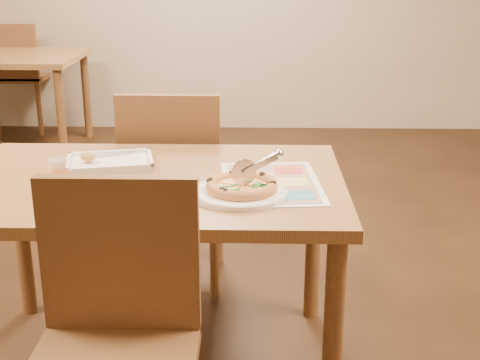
{
  "coord_description": "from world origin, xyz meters",
  "views": [
    {
      "loc": [
        0.36,
        -2.1,
        1.44
      ],
      "look_at": [
        0.31,
        -0.15,
        0.77
      ],
      "focal_mm": 50.0,
      "sensor_mm": 36.0,
      "label": 1
    }
  ],
  "objects_px": {
    "pizza": "(242,186)",
    "appetizer_tray": "(108,163)",
    "pizza_cutter": "(256,166)",
    "chair_near": "(116,311)",
    "chair_far": "(172,168)",
    "glass_tumbler": "(61,174)",
    "dining_table": "(150,203)",
    "menu": "(271,183)",
    "plate": "(240,193)",
    "bg_chair_far": "(16,65)"
  },
  "relations": [
    {
      "from": "chair_near",
      "to": "menu",
      "type": "xyz_separation_m",
      "value": [
        0.41,
        0.56,
        0.16
      ]
    },
    {
      "from": "chair_near",
      "to": "pizza",
      "type": "height_order",
      "value": "chair_near"
    },
    {
      "from": "pizza_cutter",
      "to": "glass_tumbler",
      "type": "distance_m",
      "value": 0.63
    },
    {
      "from": "plate",
      "to": "pizza_cutter",
      "type": "bearing_deg",
      "value": 23.23
    },
    {
      "from": "dining_table",
      "to": "pizza",
      "type": "relative_size",
      "value": 5.76
    },
    {
      "from": "pizza_cutter",
      "to": "menu",
      "type": "xyz_separation_m",
      "value": [
        0.05,
        0.09,
        -0.09
      ]
    },
    {
      "from": "chair_far",
      "to": "glass_tumbler",
      "type": "distance_m",
      "value": 0.76
    },
    {
      "from": "plate",
      "to": "glass_tumbler",
      "type": "distance_m",
      "value": 0.58
    },
    {
      "from": "appetizer_tray",
      "to": "menu",
      "type": "relative_size",
      "value": 0.76
    },
    {
      "from": "pizza_cutter",
      "to": "glass_tumbler",
      "type": "bearing_deg",
      "value": 151.11
    },
    {
      "from": "glass_tumbler",
      "to": "appetizer_tray",
      "type": "bearing_deg",
      "value": 63.77
    },
    {
      "from": "dining_table",
      "to": "pizza_cutter",
      "type": "distance_m",
      "value": 0.42
    },
    {
      "from": "chair_near",
      "to": "menu",
      "type": "height_order",
      "value": "chair_near"
    },
    {
      "from": "chair_near",
      "to": "appetizer_tray",
      "type": "xyz_separation_m",
      "value": [
        -0.16,
        0.74,
        0.16
      ]
    },
    {
      "from": "plate",
      "to": "menu",
      "type": "bearing_deg",
      "value": 48.52
    },
    {
      "from": "pizza_cutter",
      "to": "appetizer_tray",
      "type": "relative_size",
      "value": 0.47
    },
    {
      "from": "dining_table",
      "to": "menu",
      "type": "height_order",
      "value": "menu"
    },
    {
      "from": "chair_near",
      "to": "plate",
      "type": "xyz_separation_m",
      "value": [
        0.31,
        0.45,
        0.16
      ]
    },
    {
      "from": "dining_table",
      "to": "pizza_cutter",
      "type": "bearing_deg",
      "value": -20.01
    },
    {
      "from": "dining_table",
      "to": "glass_tumbler",
      "type": "height_order",
      "value": "glass_tumbler"
    },
    {
      "from": "glass_tumbler",
      "to": "chair_far",
      "type": "bearing_deg",
      "value": 68.26
    },
    {
      "from": "plate",
      "to": "pizza_cutter",
      "type": "distance_m",
      "value": 0.1
    },
    {
      "from": "dining_table",
      "to": "pizza_cutter",
      "type": "height_order",
      "value": "pizza_cutter"
    },
    {
      "from": "pizza",
      "to": "pizza_cutter",
      "type": "height_order",
      "value": "pizza_cutter"
    },
    {
      "from": "chair_near",
      "to": "glass_tumbler",
      "type": "distance_m",
      "value": 0.62
    },
    {
      "from": "pizza",
      "to": "glass_tumbler",
      "type": "height_order",
      "value": "glass_tumbler"
    },
    {
      "from": "chair_near",
      "to": "dining_table",
      "type": "bearing_deg",
      "value": 90.0
    },
    {
      "from": "pizza_cutter",
      "to": "appetizer_tray",
      "type": "distance_m",
      "value": 0.59
    },
    {
      "from": "glass_tumbler",
      "to": "menu",
      "type": "xyz_separation_m",
      "value": [
        0.68,
        0.04,
        -0.04
      ]
    },
    {
      "from": "appetizer_tray",
      "to": "chair_far",
      "type": "bearing_deg",
      "value": 70.46
    },
    {
      "from": "menu",
      "to": "appetizer_tray",
      "type": "bearing_deg",
      "value": 162.94
    },
    {
      "from": "glass_tumbler",
      "to": "menu",
      "type": "height_order",
      "value": "glass_tumbler"
    },
    {
      "from": "plate",
      "to": "chair_far",
      "type": "bearing_deg",
      "value": 112.26
    },
    {
      "from": "pizza",
      "to": "chair_near",
      "type": "bearing_deg",
      "value": -124.33
    },
    {
      "from": "pizza",
      "to": "pizza_cutter",
      "type": "distance_m",
      "value": 0.08
    },
    {
      "from": "chair_far",
      "to": "glass_tumbler",
      "type": "height_order",
      "value": "chair_far"
    },
    {
      "from": "bg_chair_far",
      "to": "plate",
      "type": "height_order",
      "value": "bg_chair_far"
    },
    {
      "from": "chair_far",
      "to": "bg_chair_far",
      "type": "height_order",
      "value": "same"
    },
    {
      "from": "chair_far",
      "to": "bg_chair_far",
      "type": "relative_size",
      "value": 1.0
    },
    {
      "from": "chair_far",
      "to": "appetizer_tray",
      "type": "xyz_separation_m",
      "value": [
        -0.16,
        -0.46,
        0.16
      ]
    },
    {
      "from": "pizza",
      "to": "menu",
      "type": "height_order",
      "value": "pizza"
    },
    {
      "from": "pizza",
      "to": "appetizer_tray",
      "type": "bearing_deg",
      "value": 149.47
    },
    {
      "from": "pizza_cutter",
      "to": "glass_tumbler",
      "type": "xyz_separation_m",
      "value": [
        -0.63,
        0.05,
        -0.05
      ]
    },
    {
      "from": "dining_table",
      "to": "glass_tumbler",
      "type": "relative_size",
      "value": 14.45
    },
    {
      "from": "bg_chair_far",
      "to": "appetizer_tray",
      "type": "bearing_deg",
      "value": 114.4
    },
    {
      "from": "plate",
      "to": "glass_tumbler",
      "type": "bearing_deg",
      "value": 172.94
    },
    {
      "from": "chair_near",
      "to": "pizza",
      "type": "distance_m",
      "value": 0.58
    },
    {
      "from": "plate",
      "to": "appetizer_tray",
      "type": "height_order",
      "value": "appetizer_tray"
    },
    {
      "from": "bg_chair_far",
      "to": "appetizer_tray",
      "type": "relative_size",
      "value": 1.41
    },
    {
      "from": "dining_table",
      "to": "pizza",
      "type": "bearing_deg",
      "value": -24.72
    }
  ]
}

